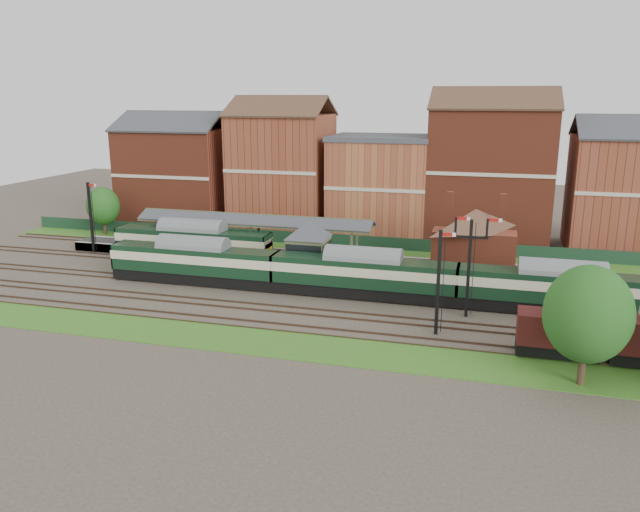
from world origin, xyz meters
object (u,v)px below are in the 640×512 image
(signal_box, at_px, (309,250))
(goods_van_a, at_px, (558,331))
(platform_railcar, at_px, (193,242))
(dmu_train, at_px, (363,274))
(semaphore_bracket, at_px, (470,261))

(signal_box, relative_size, goods_van_a, 1.12)
(platform_railcar, relative_size, goods_van_a, 3.17)
(dmu_train, xyz_separation_m, goods_van_a, (15.39, -9.00, -0.34))
(platform_railcar, distance_m, goods_van_a, 38.32)
(semaphore_bracket, distance_m, goods_van_a, 9.46)
(goods_van_a, bearing_deg, dmu_train, 149.68)
(platform_railcar, bearing_deg, signal_box, -13.34)
(dmu_train, relative_size, platform_railcar, 2.87)
(signal_box, xyz_separation_m, dmu_train, (5.95, -3.25, -0.98))
(semaphore_bracket, relative_size, platform_railcar, 0.48)
(dmu_train, height_order, platform_railcar, platform_railcar)
(semaphore_bracket, bearing_deg, dmu_train, 164.62)
(signal_box, relative_size, platform_railcar, 0.35)
(signal_box, bearing_deg, dmu_train, -28.65)
(signal_box, distance_m, goods_van_a, 24.64)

